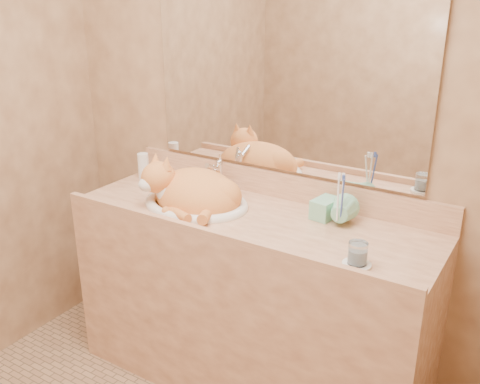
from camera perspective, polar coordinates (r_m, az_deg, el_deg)
The scene contains 12 objects.
wall_back at distance 2.39m, azimuth 4.62°, elevation 8.52°, with size 2.40×0.02×2.50m, color brown.
vanity_counter at distance 2.48m, azimuth 1.05°, elevation -11.64°, with size 1.60×0.55×0.85m, color #A26848, non-canonical shape.
mirror at distance 2.35m, azimuth 4.58°, elevation 11.80°, with size 1.30×0.02×0.80m, color white.
sink_basin at distance 2.38m, azimuth -4.75°, elevation 0.30°, with size 0.48×0.40×0.15m, color white, non-canonical shape.
faucet at distance 2.52m, azimuth -2.25°, elevation 1.80°, with size 0.04×0.12×0.17m, color silver, non-canonical shape.
cat at distance 2.38m, azimuth -5.23°, elevation 0.21°, with size 0.43×0.35×0.24m, color orange, non-canonical shape.
soap_dispenser at distance 2.21m, azimuth 8.28°, elevation -0.96°, with size 0.08×0.09×0.19m, color #7ECAA2.
toothbrush_cup at distance 2.18m, azimuth 10.52°, elevation -2.58°, with size 0.12×0.12×0.11m, color #7ECAA2.
toothbrushes at distance 2.14m, azimuth 10.66°, elevation -0.48°, with size 0.04×0.04×0.24m, color white, non-canonical shape.
saucer at distance 1.93m, azimuth 12.34°, elevation -7.58°, with size 0.10×0.10×0.01m, color silver.
water_glass at distance 1.91m, azimuth 12.45°, elevation -6.39°, with size 0.07×0.07×0.08m, color white.
lotion_bottle at distance 2.76m, azimuth -10.27°, elevation 2.74°, with size 0.05×0.05×0.13m, color white.
Camera 1 is at (1.07, -1.07, 1.75)m, focal length 40.00 mm.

